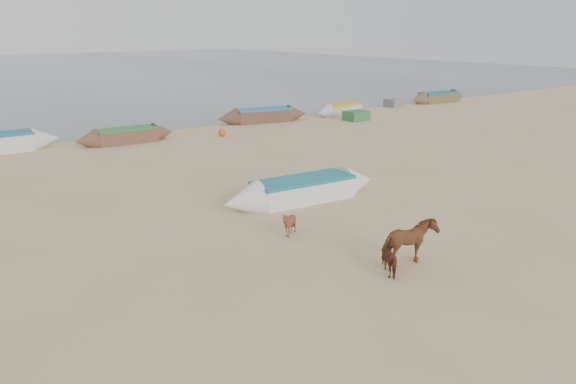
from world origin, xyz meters
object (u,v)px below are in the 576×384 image
Objects in this scene: cow_adult at (409,242)px; calf_right at (394,259)px; near_canoe at (303,189)px; calf_front at (289,224)px.

calf_right is at bearing 112.62° from cow_adult.
calf_front is at bearing -130.36° from near_canoe.
near_canoe reaches higher than calf_right.
near_canoe is (2.56, 2.63, 0.02)m from calf_front.
calf_right is at bearing 18.55° from calf_front.
calf_front reaches higher than calf_right.
calf_right is (0.57, -3.73, -0.00)m from calf_front.
calf_right is 0.12× the size of near_canoe.
cow_adult reaches higher than near_canoe.
cow_adult is at bearing 29.47° from calf_front.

